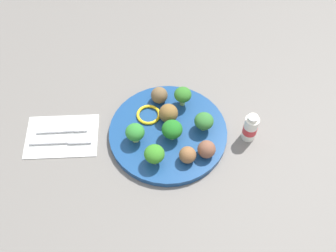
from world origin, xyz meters
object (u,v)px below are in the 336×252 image
(broccoli_floret_back_left, at_px, (172,130))
(yogurt_bottle, at_px, (250,127))
(broccoli_floret_front_left, at_px, (154,154))
(meatball_mid_left, at_px, (188,155))
(plate, at_px, (168,133))
(broccoli_floret_center, at_px, (204,121))
(knife, at_px, (64,141))
(pepper_ring_back_right, at_px, (149,115))
(fork, at_px, (65,128))
(meatball_near_rim, at_px, (170,113))
(broccoli_floret_back_right, at_px, (135,132))
(broccoli_floret_mid_right, at_px, (183,95))
(napkin, at_px, (62,136))
(meatball_far_rim, at_px, (159,95))
(meatball_front_right, at_px, (207,149))

(broccoli_floret_back_left, distance_m, yogurt_bottle, 0.18)
(broccoli_floret_front_left, xyz_separation_m, meatball_mid_left, (0.07, 0.01, -0.01))
(plate, relative_size, broccoli_floret_center, 5.93)
(meatball_mid_left, bearing_deg, knife, 170.79)
(pepper_ring_back_right, relative_size, fork, 0.49)
(meatball_near_rim, bearing_deg, broccoli_floret_center, -17.75)
(meatball_mid_left, bearing_deg, broccoli_floret_front_left, -174.16)
(broccoli_floret_back_left, distance_m, broccoli_floret_center, 0.08)
(broccoli_floret_back_left, height_order, fork, broccoli_floret_back_left)
(broccoli_floret_back_left, distance_m, meatball_mid_left, 0.07)
(plate, relative_size, broccoli_floret_back_right, 5.80)
(broccoli_floret_center, distance_m, knife, 0.33)
(broccoli_floret_front_left, bearing_deg, plate, 71.99)
(meatball_mid_left, height_order, yogurt_bottle, yogurt_bottle)
(broccoli_floret_mid_right, bearing_deg, broccoli_floret_back_right, -134.57)
(plate, bearing_deg, napkin, -177.17)
(napkin, distance_m, yogurt_bottle, 0.44)
(broccoli_floret_front_left, relative_size, napkin, 0.30)
(pepper_ring_back_right, bearing_deg, broccoli_floret_back_right, -110.13)
(plate, height_order, fork, plate)
(broccoli_floret_back_left, relative_size, meatball_near_rim, 1.08)
(pepper_ring_back_right, xyz_separation_m, knife, (-0.20, -0.07, -0.01))
(broccoli_floret_back_right, bearing_deg, napkin, 175.46)
(broccoli_floret_mid_right, xyz_separation_m, napkin, (-0.29, -0.09, -0.05))
(plate, xyz_separation_m, broccoli_floret_back_right, (-0.07, -0.03, 0.04))
(broccoli_floret_back_right, height_order, meatball_far_rim, broccoli_floret_back_right)
(napkin, bearing_deg, knife, -63.85)
(broccoli_floret_center, xyz_separation_m, fork, (-0.33, -0.00, -0.04))
(broccoli_floret_mid_right, distance_m, broccoli_floret_back_left, 0.10)
(fork, distance_m, knife, 0.04)
(knife, bearing_deg, meatball_far_rim, 28.88)
(napkin, bearing_deg, broccoli_floret_mid_right, 18.36)
(plate, bearing_deg, broccoli_floret_back_left, -59.43)
(plate, bearing_deg, knife, -173.03)
(broccoli_floret_mid_right, relative_size, knife, 0.36)
(broccoli_floret_center, bearing_deg, fork, -179.35)
(broccoli_floret_center, relative_size, meatball_front_right, 1.15)
(broccoli_floret_mid_right, bearing_deg, broccoli_floret_front_left, -109.99)
(napkin, xyz_separation_m, fork, (0.01, 0.02, 0.00))
(meatball_near_rim, bearing_deg, plate, -97.53)
(broccoli_floret_back_left, relative_size, broccoli_floret_back_right, 1.03)
(meatball_mid_left, relative_size, napkin, 0.23)
(broccoli_floret_front_left, distance_m, knife, 0.23)
(broccoli_floret_front_left, relative_size, meatball_near_rim, 1.10)
(broccoli_floret_back_left, relative_size, meatball_far_rim, 1.20)
(plate, distance_m, meatball_mid_left, 0.09)
(plate, relative_size, meatball_near_rim, 6.11)
(broccoli_floret_center, relative_size, meatball_far_rim, 1.15)
(meatball_mid_left, relative_size, meatball_far_rim, 0.94)
(meatball_near_rim, bearing_deg, knife, -165.38)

